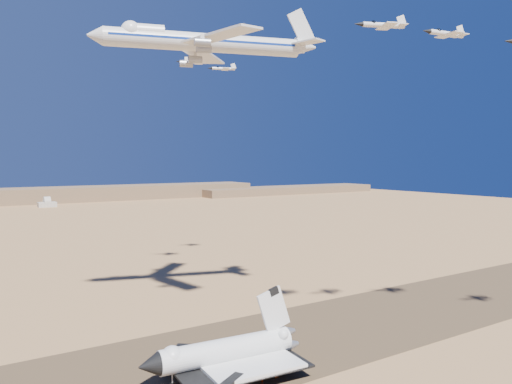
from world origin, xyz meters
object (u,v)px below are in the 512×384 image
chase_jet_b (445,33)px  chase_jet_a (382,25)px  carrier_747 (198,42)px  crew_c (262,380)px  crew_b (277,374)px  chase_jet_f (223,69)px  crew_a (276,375)px  shuttle (225,353)px  chase_jet_e (195,62)px

chase_jet_b → chase_jet_a: bearing=162.3°
carrier_747 → chase_jet_a: carrier_747 is taller
chase_jet_a → crew_c: bearing=-156.6°
crew_b → chase_jet_f: chase_jet_f is taller
crew_a → chase_jet_f: chase_jet_f is taller
chase_jet_b → chase_jet_f: 123.24m
crew_c → chase_jet_a: (37.83, -0.41, 87.03)m
crew_b → crew_c: (-5.01, -0.92, 0.09)m
shuttle → chase_jet_a: size_ratio=2.97×
carrier_747 → crew_a: bearing=-78.5°
carrier_747 → crew_c: size_ratio=40.11×
chase_jet_b → chase_jet_e: (-22.74, 104.44, 7.02)m
crew_a → chase_jet_b: bearing=-119.7°
carrier_747 → chase_jet_f: size_ratio=5.56×
chase_jet_f → crew_b: bearing=-90.1°
chase_jet_e → shuttle: bearing=-86.1°
carrier_747 → chase_jet_e: carrier_747 is taller
carrier_747 → chase_jet_a: bearing=-43.5°
chase_jet_f → chase_jet_a: bearing=-74.8°
carrier_747 → chase_jet_b: carrier_747 is taller
chase_jet_e → chase_jet_a: bearing=-59.7°
crew_a → crew_b: (0.77, 0.47, -0.02)m
crew_c → shuttle: bearing=-37.3°
chase_jet_a → crew_a: bearing=-157.5°
carrier_747 → crew_a: carrier_747 is taller
crew_c → carrier_747: bearing=-76.9°
shuttle → crew_b: size_ratio=25.04×
carrier_747 → chase_jet_a: size_ratio=5.27×
crew_b → chase_jet_b: (48.42, -9.21, 85.40)m
carrier_747 → chase_jet_b: 73.67m
chase_jet_e → crew_a: bearing=-79.4°
chase_jet_a → chase_jet_e: 96.96m
shuttle → chase_jet_f: (59.14, 105.80, 90.19)m
crew_b → chase_jet_e: size_ratio=0.12×
crew_a → crew_c: size_ratio=0.93×
chase_jet_a → chase_jet_b: size_ratio=0.97×
chase_jet_a → chase_jet_f: chase_jet_f is taller
carrier_747 → crew_c: 102.59m
crew_a → shuttle: bearing=28.2°
chase_jet_f → chase_jet_b: bearing=-67.0°
shuttle → chase_jet_e: (35.65, 87.35, 87.83)m
crew_a → chase_jet_f: (49.95, 114.14, 94.75)m
crew_b → chase_jet_b: bearing=-107.4°
crew_a → chase_jet_e: chase_jet_e is taller
crew_c → chase_jet_e: size_ratio=0.13×
shuttle → crew_b: (9.96, -7.87, -4.59)m
crew_a → chase_jet_f: bearing=-43.2°
crew_c → chase_jet_b: (53.43, -8.29, 85.31)m
crew_a → crew_c: bearing=76.5°
shuttle → crew_b: 13.50m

